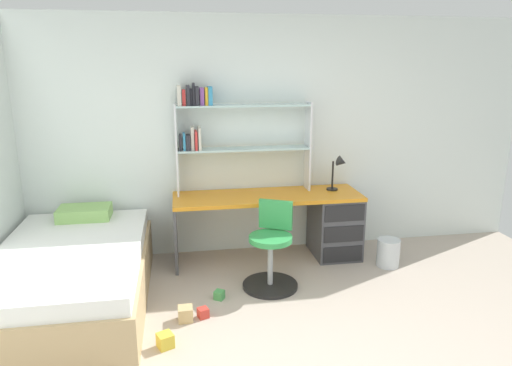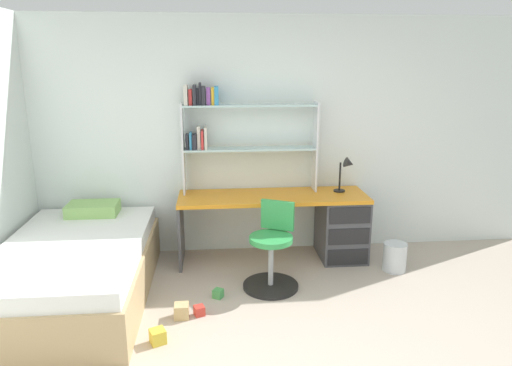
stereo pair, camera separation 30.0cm
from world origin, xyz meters
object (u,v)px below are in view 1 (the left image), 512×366
object	(u,v)px
toy_block_red_2	(203,313)
swivel_chair	(271,254)
desk	(315,220)
toy_block_green_1	(219,295)
toy_block_natural_4	(185,314)
toy_block_yellow_0	(165,341)
bookshelf_hutch	(224,127)
waste_bin	(388,253)
desk_lamp	(340,167)
bed_platform	(72,277)

from	to	relation	value
toy_block_red_2	swivel_chair	bearing A→B (deg)	34.94
desk	toy_block_red_2	world-z (taller)	desk
toy_block_green_1	toy_block_natural_4	world-z (taller)	toy_block_natural_4
swivel_chair	toy_block_yellow_0	size ratio (longest dim) A/B	7.34
toy_block_yellow_0	bookshelf_hutch	bearing A→B (deg)	69.11
desk	waste_bin	bearing A→B (deg)	-30.18
toy_block_red_2	toy_block_yellow_0	bearing A→B (deg)	-129.01
toy_block_red_2	waste_bin	bearing A→B (deg)	19.57
toy_block_yellow_0	desk_lamp	bearing A→B (deg)	39.14
toy_block_red_2	toy_block_natural_4	world-z (taller)	toy_block_natural_4
desk_lamp	bed_platform	distance (m)	2.82
desk_lamp	toy_block_natural_4	world-z (taller)	desk_lamp
desk	bookshelf_hutch	size ratio (longest dim) A/B	1.39
swivel_chair	toy_block_red_2	size ratio (longest dim) A/B	9.78
waste_bin	toy_block_green_1	size ratio (longest dim) A/B	3.64
bed_platform	toy_block_natural_4	bearing A→B (deg)	-23.43
toy_block_yellow_0	bed_platform	bearing A→B (deg)	136.29
bookshelf_hutch	desk_lamp	size ratio (longest dim) A/B	3.67
desk	desk_lamp	size ratio (longest dim) A/B	5.11
waste_bin	bookshelf_hutch	bearing A→B (deg)	160.65
desk_lamp	toy_block_natural_4	xyz separation A→B (m)	(-1.68, -1.15, -0.91)
toy_block_green_1	toy_block_natural_4	size ratio (longest dim) A/B	0.67
bed_platform	waste_bin	world-z (taller)	bed_platform
swivel_chair	toy_block_natural_4	size ratio (longest dim) A/B	6.72
toy_block_green_1	waste_bin	bearing A→B (deg)	12.88
desk	toy_block_green_1	world-z (taller)	desk
swivel_chair	bed_platform	world-z (taller)	swivel_chair
toy_block_green_1	desk_lamp	bearing A→B (deg)	31.41
swivel_chair	desk	bearing A→B (deg)	45.55
bookshelf_hutch	toy_block_natural_4	size ratio (longest dim) A/B	11.83
toy_block_green_1	bed_platform	bearing A→B (deg)	175.34
desk	toy_block_natural_4	world-z (taller)	desk
toy_block_green_1	swivel_chair	bearing A→B (deg)	19.79
waste_bin	toy_block_natural_4	size ratio (longest dim) A/B	2.43
toy_block_green_1	toy_block_yellow_0	bearing A→B (deg)	-125.13
waste_bin	toy_block_red_2	distance (m)	2.07
swivel_chair	toy_block_yellow_0	world-z (taller)	swivel_chair
bookshelf_hutch	swivel_chair	world-z (taller)	bookshelf_hutch
toy_block_yellow_0	toy_block_green_1	size ratio (longest dim) A/B	1.37
swivel_chair	toy_block_green_1	size ratio (longest dim) A/B	10.04
desk	swivel_chair	distance (m)	0.87
toy_block_green_1	desk	bearing A→B (deg)	35.71
desk	waste_bin	world-z (taller)	desk
waste_bin	desk	bearing A→B (deg)	149.82
desk	bookshelf_hutch	world-z (taller)	bookshelf_hutch
toy_block_green_1	toy_block_red_2	xyz separation A→B (m)	(-0.16, -0.28, 0.00)
desk_lamp	toy_block_green_1	bearing A→B (deg)	-148.59
toy_block_yellow_0	waste_bin	bearing A→B (deg)	25.30
bed_platform	waste_bin	distance (m)	3.06
bookshelf_hutch	waste_bin	xyz separation A→B (m)	(1.63, -0.57, -1.27)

